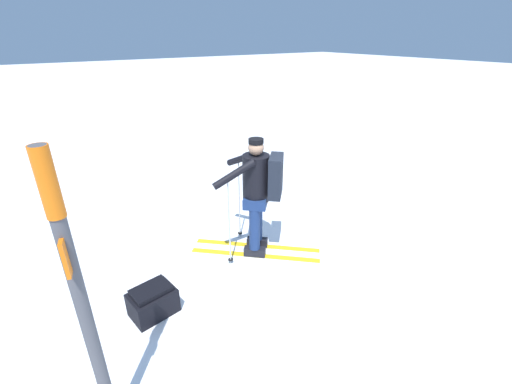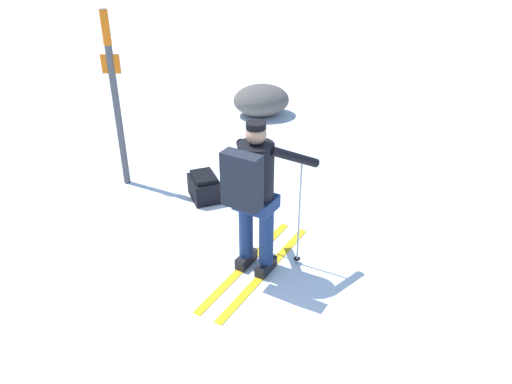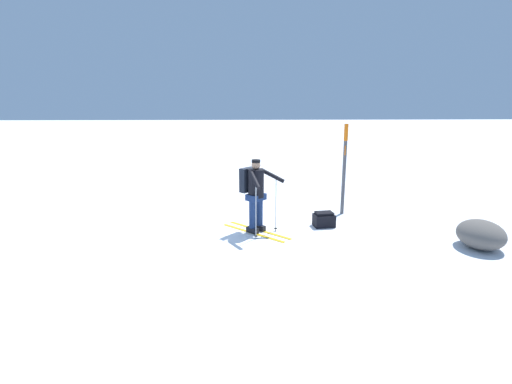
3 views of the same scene
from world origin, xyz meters
The scene contains 5 objects.
ground_plane centered at (0.00, 0.00, 0.00)m, with size 80.00×80.00×0.00m, color white.
skier centered at (0.61, 0.12, 0.98)m, with size 1.49×1.57×1.67m.
dropped_backpack centered at (0.28, 1.77, 0.17)m, with size 0.41×0.53×0.35m.
trail_marker centered at (-0.74, 2.45, 1.38)m, with size 0.24×0.10×2.35m.
rock_boulder centered at (1.73, 4.71, 0.29)m, with size 1.05×0.89×0.58m, color #5B5651.
Camera 2 is at (-0.29, -4.06, 3.35)m, focal length 35.00 mm.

